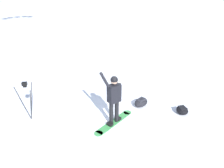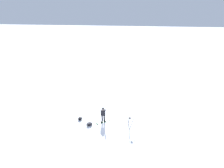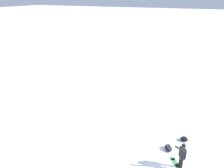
{
  "view_description": "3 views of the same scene",
  "coord_description": "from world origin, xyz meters",
  "px_view_note": "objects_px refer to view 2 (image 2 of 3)",
  "views": [
    {
      "loc": [
        -6.03,
        1.19,
        4.33
      ],
      "look_at": [
        0.4,
        -0.06,
        1.16
      ],
      "focal_mm": 33.94,
      "sensor_mm": 36.0,
      "label": 1
    },
    {
      "loc": [
        14.88,
        4.0,
        10.56
      ],
      "look_at": [
        4.05,
        1.79,
        6.12
      ],
      "focal_mm": 28.28,
      "sensor_mm": 36.0,
      "label": 2
    },
    {
      "loc": [
        -0.28,
        9.14,
        8.8
      ],
      "look_at": [
        3.26,
        1.39,
        5.05
      ],
      "focal_mm": 32.49,
      "sensor_mm": 36.0,
      "label": 3
    }
  ],
  "objects_px": {
    "gear_bag_large": "(80,119)",
    "camera_tripod": "(130,121)",
    "snowboard": "(103,122)",
    "snowboarder": "(103,113)",
    "gear_bag_small": "(89,124)"
  },
  "relations": [
    {
      "from": "gear_bag_large",
      "to": "gear_bag_small",
      "type": "distance_m",
      "value": 1.52
    },
    {
      "from": "snowboarder",
      "to": "gear_bag_large",
      "type": "distance_m",
      "value": 2.7
    },
    {
      "from": "snowboard",
      "to": "camera_tripod",
      "type": "xyz_separation_m",
      "value": [
        0.77,
        2.8,
        0.98
      ]
    },
    {
      "from": "snowboarder",
      "to": "gear_bag_large",
      "type": "relative_size",
      "value": 3.5
    },
    {
      "from": "gear_bag_large",
      "to": "camera_tripod",
      "type": "distance_m",
      "value": 5.46
    },
    {
      "from": "snowboarder",
      "to": "gear_bag_small",
      "type": "xyz_separation_m",
      "value": [
        0.85,
        -1.24,
        -0.89
      ]
    },
    {
      "from": "camera_tripod",
      "to": "gear_bag_small",
      "type": "height_order",
      "value": "camera_tripod"
    },
    {
      "from": "snowboarder",
      "to": "gear_bag_small",
      "type": "relative_size",
      "value": 2.44
    },
    {
      "from": "snowboard",
      "to": "gear_bag_large",
      "type": "distance_m",
      "value": 2.54
    },
    {
      "from": "snowboard",
      "to": "camera_tripod",
      "type": "height_order",
      "value": "camera_tripod"
    },
    {
      "from": "gear_bag_large",
      "to": "gear_bag_small",
      "type": "bearing_deg",
      "value": 58.98
    },
    {
      "from": "snowboarder",
      "to": "camera_tripod",
      "type": "bearing_deg",
      "value": 74.76
    },
    {
      "from": "snowboard",
      "to": "gear_bag_large",
      "type": "bearing_deg",
      "value": -88.44
    },
    {
      "from": "snowboarder",
      "to": "snowboard",
      "type": "distance_m",
      "value": 1.03
    },
    {
      "from": "gear_bag_large",
      "to": "camera_tripod",
      "type": "xyz_separation_m",
      "value": [
        0.7,
        5.34,
        0.86
      ]
    }
  ]
}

